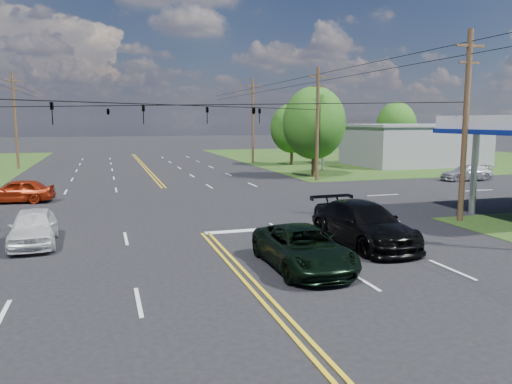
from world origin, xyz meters
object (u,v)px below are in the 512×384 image
object	(u,v)px
pickup_dkgreen	(303,248)
suv_black	(363,224)
retail_ne	(414,146)
tree_far_r	(396,125)
pole_ne	(317,123)
pole_left_far	(15,120)
pickup_white	(33,227)
pole_se	(465,124)
tree_right_a	(314,123)
tree_right_b	(292,128)
pole_right_far	(253,120)

from	to	relation	value
pickup_dkgreen	suv_black	bearing A→B (deg)	33.31
retail_ne	tree_far_r	size ratio (longest dim) A/B	1.83
retail_ne	pole_ne	world-z (taller)	pole_ne
pole_left_far	pickup_dkgreen	distance (m)	45.15
retail_ne	pickup_white	bearing A→B (deg)	-143.01
pole_se	tree_right_a	size ratio (longest dim) A/B	1.16
tree_far_r	retail_ne	bearing A→B (deg)	-111.80
tree_right_b	suv_black	xyz separation A→B (m)	(-10.64, -35.88, -3.35)
pole_right_far	pole_ne	bearing A→B (deg)	-90.00
retail_ne	tree_right_a	bearing A→B (deg)	-153.43
pole_left_far	tree_right_a	distance (m)	31.39
pole_right_far	tree_far_r	size ratio (longest dim) A/B	1.31
pickup_dkgreen	pole_right_far	bearing A→B (deg)	75.75
pole_ne	tree_far_r	xyz separation A→B (m)	(21.00, 21.00, -0.37)
pole_ne	tree_right_a	xyz separation A→B (m)	(1.00, 3.00, -0.05)
pole_se	tree_far_r	distance (m)	44.30
tree_right_a	tree_far_r	world-z (taller)	tree_right_a
tree_right_b	pickup_dkgreen	world-z (taller)	tree_right_b
pole_right_far	pole_se	bearing A→B (deg)	-90.00
pole_ne	pickup_dkgreen	bearing A→B (deg)	-114.88
pole_left_far	tree_far_r	xyz separation A→B (m)	(47.00, 2.00, -0.62)
pole_ne	tree_right_b	distance (m)	15.42
pole_right_far	tree_right_b	xyz separation A→B (m)	(3.50, -4.00, -0.95)
pole_se	pickup_white	size ratio (longest dim) A/B	2.16
pole_se	pole_ne	world-z (taller)	same
pickup_dkgreen	tree_right_a	bearing A→B (deg)	65.90
pole_se	pickup_dkgreen	bearing A→B (deg)	-153.96
retail_ne	pole_se	bearing A→B (deg)	-120.38
pole_ne	suv_black	xyz separation A→B (m)	(-7.14, -20.88, -4.05)
pole_left_far	tree_right_b	bearing A→B (deg)	-7.72
pole_se	pickup_dkgreen	xyz separation A→B (m)	(-10.79, -5.27, -4.19)
pickup_dkgreen	pole_se	bearing A→B (deg)	26.11
pole_right_far	tree_right_b	distance (m)	5.40
pole_se	pickup_white	world-z (taller)	pole_se
pole_ne	tree_right_b	xyz separation A→B (m)	(3.50, 15.00, -0.70)
pickup_dkgreen	pickup_white	bearing A→B (deg)	146.27
pole_left_far	pickup_dkgreen	bearing A→B (deg)	-70.22
suv_black	pole_ne	bearing A→B (deg)	68.54
pole_right_far	tree_right_a	size ratio (longest dim) A/B	1.22
retail_ne	tree_right_b	bearing A→B (deg)	163.50
tree_right_b	suv_black	size ratio (longest dim) A/B	1.18
pole_se	pole_left_far	distance (m)	45.22
tree_far_r	pickup_dkgreen	world-z (taller)	tree_far_r
suv_black	pickup_white	bearing A→B (deg)	160.83
pole_ne	pole_right_far	xyz separation A→B (m)	(0.00, 19.00, 0.25)
tree_right_a	pickup_dkgreen	xyz separation A→B (m)	(-11.79, -26.27, -4.15)
retail_ne	pickup_white	distance (m)	46.55
pole_right_far	pickup_white	world-z (taller)	pole_right_far
pickup_dkgreen	suv_black	distance (m)	4.38
tree_far_r	tree_right_a	bearing A→B (deg)	-138.01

